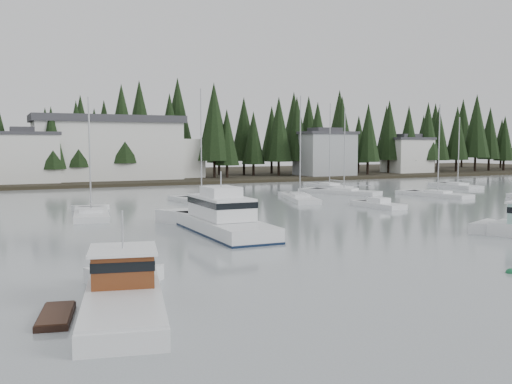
# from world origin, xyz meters

# --- Properties ---
(far_shore_land) EXTENTS (240.00, 54.00, 1.00)m
(far_shore_land) POSITION_xyz_m (0.00, 97.00, 0.00)
(far_shore_land) COLOR black
(far_shore_land) RESTS_ON ground
(conifer_treeline) EXTENTS (200.00, 22.00, 20.00)m
(conifer_treeline) POSITION_xyz_m (0.00, 86.00, 0.00)
(conifer_treeline) COLOR black
(conifer_treeline) RESTS_ON ground
(house_west) EXTENTS (9.54, 7.42, 8.75)m
(house_west) POSITION_xyz_m (-18.00, 79.00, 4.65)
(house_west) COLOR silver
(house_west) RESTS_ON ground
(house_east_a) EXTENTS (10.60, 8.48, 9.25)m
(house_east_a) POSITION_xyz_m (36.00, 78.00, 4.90)
(house_east_a) COLOR #999EA0
(house_east_a) RESTS_ON ground
(house_east_b) EXTENTS (9.54, 7.42, 8.25)m
(house_east_b) POSITION_xyz_m (58.00, 80.00, 4.40)
(house_east_b) COLOR silver
(house_east_b) RESTS_ON ground
(harbor_inn) EXTENTS (29.50, 11.50, 10.90)m
(harbor_inn) POSITION_xyz_m (-2.96, 82.34, 5.78)
(harbor_inn) COLOR silver
(harbor_inn) RESTS_ON ground
(lobster_boat_brown) EXTENTS (5.71, 9.30, 4.39)m
(lobster_boat_brown) POSITION_xyz_m (-18.88, 4.45, 0.50)
(lobster_boat_brown) COLOR silver
(lobster_boat_brown) RESTS_ON ground
(cabin_cruiser_center) EXTENTS (3.86, 12.24, 5.25)m
(cabin_cruiser_center) POSITION_xyz_m (-7.87, 21.34, 0.79)
(cabin_cruiser_center) COLOR silver
(cabin_cruiser_center) RESTS_ON ground
(sailboat_0) EXTENTS (3.96, 8.83, 13.14)m
(sailboat_0) POSITION_xyz_m (-2.29, 41.85, 0.07)
(sailboat_0) COLOR silver
(sailboat_0) RESTS_ON ground
(sailboat_2) EXTENTS (3.74, 8.77, 11.14)m
(sailboat_2) POSITION_xyz_m (40.66, 47.48, 0.06)
(sailboat_2) COLOR silver
(sailboat_2) RESTS_ON ground
(sailboat_5) EXTENTS (6.96, 10.00, 11.79)m
(sailboat_5) POSITION_xyz_m (19.03, 45.72, 0.06)
(sailboat_5) COLOR silver
(sailboat_5) RESTS_ON ground
(sailboat_7) EXTENTS (4.19, 9.43, 11.28)m
(sailboat_7) POSITION_xyz_m (-15.26, 34.97, 0.05)
(sailboat_7) COLOR silver
(sailboat_7) RESTS_ON ground
(sailboat_8) EXTENTS (5.50, 10.56, 12.68)m
(sailboat_8) POSITION_xyz_m (9.37, 40.42, 0.06)
(sailboat_8) COLOR silver
(sailboat_8) RESTS_ON ground
(sailboat_9) EXTENTS (2.95, 9.38, 13.20)m
(sailboat_9) POSITION_xyz_m (22.76, 55.20, 0.07)
(sailboat_9) COLOR silver
(sailboat_9) RESTS_ON ground
(sailboat_10) EXTENTS (4.33, 9.11, 12.04)m
(sailboat_10) POSITION_xyz_m (27.41, 37.34, 0.06)
(sailboat_10) COLOR silver
(sailboat_10) RESTS_ON ground
(runabout_1) EXTENTS (2.83, 6.05, 1.42)m
(runabout_1) POSITION_xyz_m (13.10, 30.32, 0.13)
(runabout_1) COLOR silver
(runabout_1) RESTS_ON ground
(mooring_buoy_green) EXTENTS (0.48, 0.48, 0.48)m
(mooring_buoy_green) POSITION_xyz_m (0.51, 2.86, 0.00)
(mooring_buoy_green) COLOR #145933
(mooring_buoy_green) RESTS_ON ground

